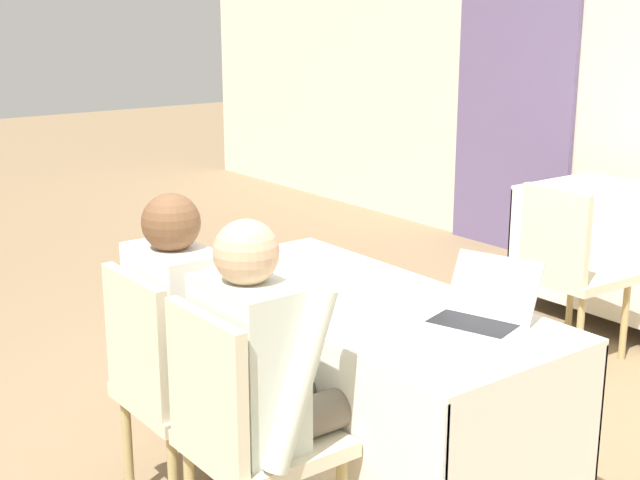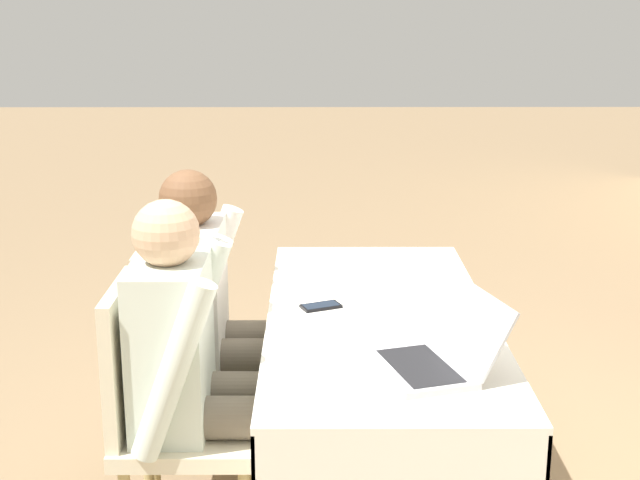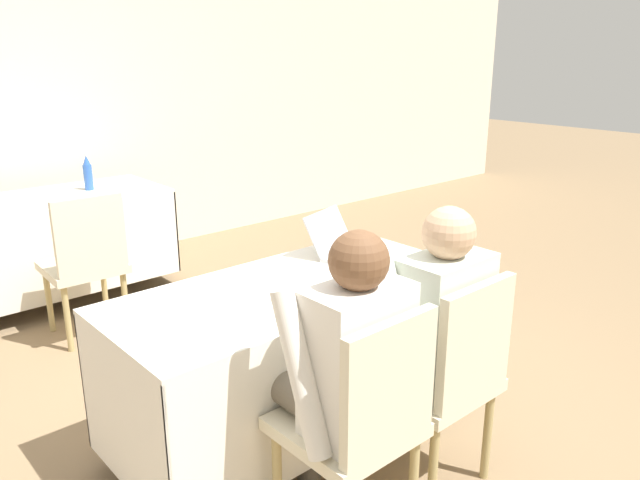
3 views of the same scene
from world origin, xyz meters
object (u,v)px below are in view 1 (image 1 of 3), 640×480
(chair_near_right, at_px, (243,430))
(person_white_shirt, at_px, (270,374))
(cell_phone, at_px, (311,302))
(person_checkered_shirt, at_px, (196,331))
(laptop, at_px, (479,314))
(chair_near_left, at_px, (171,381))
(chair_far_spare, at_px, (569,265))

(chair_near_right, xyz_separation_m, person_white_shirt, (0.00, 0.10, 0.16))
(cell_phone, distance_m, person_white_shirt, 0.48)
(cell_phone, relative_size, person_white_shirt, 0.12)
(cell_phone, height_order, person_checkered_shirt, person_checkered_shirt)
(laptop, height_order, chair_near_left, laptop)
(laptop, relative_size, chair_near_right, 0.43)
(chair_near_left, height_order, chair_near_right, same)
(cell_phone, bearing_deg, chair_near_right, -81.83)
(cell_phone, bearing_deg, person_white_shirt, -75.34)
(chair_far_spare, height_order, person_checkered_shirt, person_checkered_shirt)
(laptop, height_order, chair_near_right, laptop)
(laptop, height_order, person_white_shirt, person_white_shirt)
(cell_phone, distance_m, person_checkered_shirt, 0.42)
(laptop, xyz_separation_m, chair_near_right, (-0.23, -0.80, -0.27))
(chair_near_left, xyz_separation_m, chair_near_right, (0.46, 0.00, 0.00))
(cell_phone, distance_m, chair_far_spare, 1.82)
(person_checkered_shirt, bearing_deg, person_white_shirt, -180.00)
(cell_phone, relative_size, chair_near_left, 0.16)
(chair_near_right, distance_m, chair_far_spare, 2.33)
(person_white_shirt, bearing_deg, chair_near_left, 12.59)
(cell_phone, xyz_separation_m, person_white_shirt, (0.29, -0.38, -0.08))
(person_checkered_shirt, bearing_deg, cell_phone, -114.69)
(chair_near_right, distance_m, person_checkered_shirt, 0.50)
(person_checkered_shirt, bearing_deg, laptop, -135.03)
(chair_near_right, bearing_deg, laptop, -105.97)
(chair_near_left, xyz_separation_m, person_white_shirt, (0.46, 0.10, 0.16))
(chair_near_right, bearing_deg, chair_near_left, 0.00)
(chair_near_left, height_order, person_white_shirt, person_white_shirt)
(cell_phone, relative_size, chair_far_spare, 0.16)
(chair_near_left, relative_size, person_white_shirt, 0.78)
(chair_far_spare, relative_size, person_checkered_shirt, 0.78)
(chair_near_left, distance_m, chair_near_right, 0.46)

